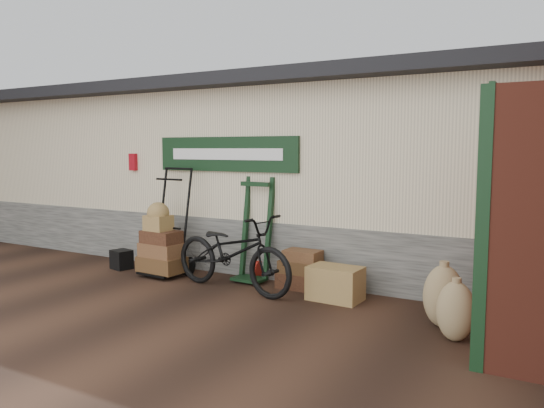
% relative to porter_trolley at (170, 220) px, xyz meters
% --- Properties ---
extents(ground, '(80.00, 80.00, 0.00)m').
position_rel_porter_trolley_xyz_m(ground, '(1.10, -0.52, -0.88)').
color(ground, black).
rests_on(ground, ground).
extents(station_building, '(14.40, 4.10, 3.20)m').
position_rel_porter_trolley_xyz_m(station_building, '(1.10, 2.22, 0.73)').
color(station_building, '#4C4C47').
rests_on(station_building, ground).
extents(porter_trolley, '(0.92, 0.72, 1.77)m').
position_rel_porter_trolley_xyz_m(porter_trolley, '(0.00, 0.00, 0.00)').
color(porter_trolley, black).
rests_on(porter_trolley, ground).
extents(green_barrow, '(0.61, 0.52, 1.60)m').
position_rel_porter_trolley_xyz_m(green_barrow, '(1.42, 0.33, -0.08)').
color(green_barrow, black).
rests_on(green_barrow, ground).
extents(suitcase_stack, '(0.66, 0.42, 0.58)m').
position_rel_porter_trolley_xyz_m(suitcase_stack, '(2.24, 0.26, -0.59)').
color(suitcase_stack, '#341A10').
rests_on(suitcase_stack, ground).
extents(wicker_hamper, '(0.72, 0.49, 0.46)m').
position_rel_porter_trolley_xyz_m(wicker_hamper, '(2.92, -0.05, -0.66)').
color(wicker_hamper, olive).
rests_on(wicker_hamper, ground).
extents(black_trunk, '(0.38, 0.34, 0.32)m').
position_rel_porter_trolley_xyz_m(black_trunk, '(-0.97, -0.12, -0.72)').
color(black_trunk, black).
rests_on(black_trunk, ground).
extents(bicycle, '(1.06, 2.23, 1.24)m').
position_rel_porter_trolley_xyz_m(bicycle, '(1.44, -0.34, -0.26)').
color(bicycle, black).
rests_on(bicycle, ground).
extents(burlap_sack_left, '(0.54, 0.49, 0.72)m').
position_rel_porter_trolley_xyz_m(burlap_sack_left, '(4.42, -0.46, -0.52)').
color(burlap_sack_left, olive).
rests_on(burlap_sack_left, ground).
extents(burlap_sack_right, '(0.42, 0.36, 0.65)m').
position_rel_porter_trolley_xyz_m(burlap_sack_right, '(4.63, -0.85, -0.56)').
color(burlap_sack_right, olive).
rests_on(burlap_sack_right, ground).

